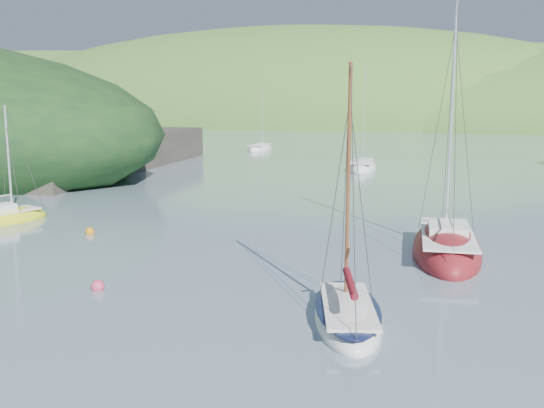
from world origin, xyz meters
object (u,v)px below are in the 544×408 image
at_px(distant_sloop_a, 362,168).
at_px(sailboat_yellow, 2,220).
at_px(sloop_red, 446,250).
at_px(daysailer_white, 347,316).
at_px(distant_sloop_c, 260,149).

bearing_deg(distant_sloop_a, sailboat_yellow, -120.13).
distance_m(sloop_red, distant_sloop_a, 33.80).
bearing_deg(sailboat_yellow, distant_sloop_a, 84.71).
bearing_deg(sloop_red, daysailer_white, -110.38).
distance_m(daysailer_white, distant_sloop_a, 42.80).
bearing_deg(distant_sloop_c, daysailer_white, -67.73).
xyz_separation_m(distant_sloop_a, distant_sloop_c, (-18.85, 17.78, -0.02)).
bearing_deg(daysailer_white, sailboat_yellow, 140.82).
height_order(daysailer_white, distant_sloop_c, distant_sloop_c).
bearing_deg(sailboat_yellow, daysailer_white, -3.83).
height_order(daysailer_white, distant_sloop_a, distant_sloop_a).
bearing_deg(sloop_red, sailboat_yellow, 175.74).
relative_size(daysailer_white, sailboat_yellow, 1.19).
bearing_deg(sailboat_yellow, distant_sloop_c, 112.00).
height_order(sailboat_yellow, distant_sloop_a, distant_sloop_a).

